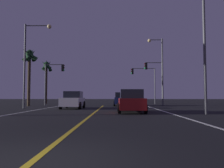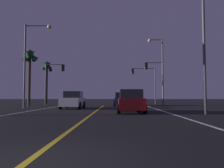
% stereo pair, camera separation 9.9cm
% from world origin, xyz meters
% --- Properties ---
extents(ground_plane, '(200.00, 200.00, 0.00)m').
position_xyz_m(ground_plane, '(0.00, 0.00, 0.00)').
color(ground_plane, black).
extents(lane_edge_right, '(0.16, 31.27, 0.01)m').
position_xyz_m(lane_edge_right, '(5.43, 9.64, 0.00)').
color(lane_edge_right, silver).
rests_on(lane_edge_right, ground).
extents(lane_edge_left, '(0.16, 31.27, 0.01)m').
position_xyz_m(lane_edge_left, '(-5.43, 9.64, 0.00)').
color(lane_edge_left, silver).
rests_on(lane_edge_left, ground).
extents(lane_center_divider, '(0.16, 31.27, 0.01)m').
position_xyz_m(lane_center_divider, '(0.00, 9.64, 0.00)').
color(lane_center_divider, gold).
rests_on(lane_center_divider, ground).
extents(car_ahead_far, '(2.02, 4.30, 1.70)m').
position_xyz_m(car_ahead_far, '(2.36, 24.60, 0.82)').
color(car_ahead_far, black).
rests_on(car_ahead_far, ground).
extents(car_oncoming, '(2.02, 4.30, 1.70)m').
position_xyz_m(car_oncoming, '(-2.65, 18.25, 0.82)').
color(car_oncoming, black).
rests_on(car_oncoming, ground).
extents(car_lead_same_lane, '(2.02, 4.30, 1.70)m').
position_xyz_m(car_lead_same_lane, '(2.72, 12.81, 0.82)').
color(car_lead_same_lane, black).
rests_on(car_lead_same_lane, ground).
extents(traffic_light_near_right, '(2.44, 0.36, 5.76)m').
position_xyz_m(traffic_light_near_right, '(6.72, 25.77, 4.22)').
color(traffic_light_near_right, '#4C4C51').
rests_on(traffic_light_near_right, ground).
extents(traffic_light_near_left, '(2.64, 0.36, 5.52)m').
position_xyz_m(traffic_light_near_left, '(-6.60, 25.77, 4.07)').
color(traffic_light_near_left, '#4C4C51').
rests_on(traffic_light_near_left, ground).
extents(traffic_light_far_right, '(3.82, 0.36, 5.66)m').
position_xyz_m(traffic_light_far_right, '(6.02, 31.27, 4.23)').
color(traffic_light_far_right, '#4C4C51').
rests_on(traffic_light_far_right, ground).
extents(street_lamp_right_near, '(1.99, 0.44, 8.47)m').
position_xyz_m(street_lamp_right_near, '(7.17, 11.10, 5.32)').
color(street_lamp_right_near, '#4C4C51').
rests_on(street_lamp_right_near, ground).
extents(street_lamp_left_mid, '(2.75, 0.44, 8.54)m').
position_xyz_m(street_lamp_left_mid, '(-6.98, 18.30, 5.42)').
color(street_lamp_left_mid, '#4C4C51').
rests_on(street_lamp_left_mid, ground).
extents(street_lamp_right_far, '(1.95, 0.44, 8.62)m').
position_xyz_m(street_lamp_right_far, '(7.19, 24.51, 5.40)').
color(street_lamp_right_far, '#4C4C51').
rests_on(street_lamp_right_far, ground).
extents(palm_tree_left_mid, '(2.17, 2.03, 7.32)m').
position_xyz_m(palm_tree_left_mid, '(-9.12, 23.47, 5.82)').
color(palm_tree_left_mid, '#473826').
rests_on(palm_tree_left_mid, ground).
extents(palm_tree_left_far, '(2.00, 2.16, 7.28)m').
position_xyz_m(palm_tree_left_far, '(-9.71, 32.34, 5.76)').
color(palm_tree_left_far, '#473826').
rests_on(palm_tree_left_far, ground).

